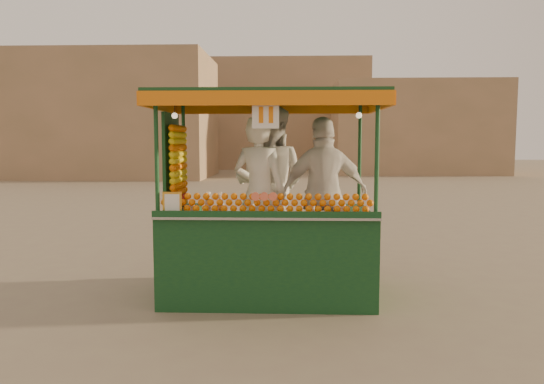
{
  "coord_description": "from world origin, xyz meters",
  "views": [
    {
      "loc": [
        0.1,
        -6.0,
        1.8
      ],
      "look_at": [
        -0.13,
        -0.04,
        1.21
      ],
      "focal_mm": 34.34,
      "sensor_mm": 36.0,
      "label": 1
    }
  ],
  "objects_px": {
    "juice_cart": "(263,232)",
    "vendor_right": "(324,194)",
    "vendor_left": "(259,194)",
    "vendor_middle": "(270,184)"
  },
  "relations": [
    {
      "from": "juice_cart",
      "to": "vendor_right",
      "type": "xyz_separation_m",
      "value": [
        0.71,
        0.21,
        0.41
      ]
    },
    {
      "from": "juice_cart",
      "to": "vendor_middle",
      "type": "height_order",
      "value": "juice_cart"
    },
    {
      "from": "juice_cart",
      "to": "vendor_right",
      "type": "bearing_deg",
      "value": 16.15
    },
    {
      "from": "vendor_right",
      "to": "vendor_left",
      "type": "bearing_deg",
      "value": -7.95
    },
    {
      "from": "vendor_middle",
      "to": "vendor_right",
      "type": "xyz_separation_m",
      "value": [
        0.66,
        -0.46,
        -0.08
      ]
    },
    {
      "from": "juice_cart",
      "to": "vendor_left",
      "type": "relative_size",
      "value": 1.41
    },
    {
      "from": "vendor_left",
      "to": "vendor_middle",
      "type": "height_order",
      "value": "vendor_middle"
    },
    {
      "from": "vendor_left",
      "to": "vendor_right",
      "type": "xyz_separation_m",
      "value": [
        0.76,
        0.08,
        -0.01
      ]
    },
    {
      "from": "juice_cart",
      "to": "vendor_left",
      "type": "height_order",
      "value": "juice_cart"
    },
    {
      "from": "juice_cart",
      "to": "vendor_right",
      "type": "height_order",
      "value": "juice_cart"
    }
  ]
}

